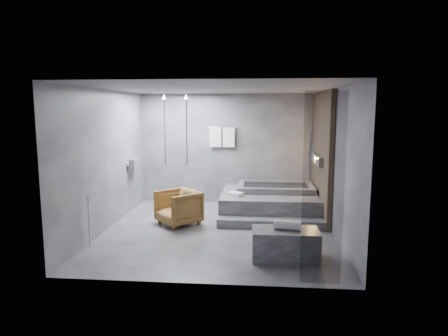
# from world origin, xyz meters

# --- Properties ---
(room) EXTENTS (5.00, 5.04, 2.82)m
(room) POSITION_xyz_m (0.40, 0.24, 1.73)
(room) COLOR #323235
(room) RESTS_ON ground
(tub_deck) EXTENTS (2.20, 2.00, 0.50)m
(tub_deck) POSITION_xyz_m (1.05, 1.45, 0.25)
(tub_deck) COLOR #38383B
(tub_deck) RESTS_ON ground
(tub_step) EXTENTS (2.20, 0.36, 0.18)m
(tub_step) POSITION_xyz_m (1.05, 0.27, 0.09)
(tub_step) COLOR #38383B
(tub_step) RESTS_ON ground
(concrete_bench) EXTENTS (1.09, 0.62, 0.48)m
(concrete_bench) POSITION_xyz_m (1.24, -1.43, 0.24)
(concrete_bench) COLOR #38393B
(concrete_bench) RESTS_ON ground
(driftwood_chair) EXTENTS (1.11, 1.10, 0.72)m
(driftwood_chair) POSITION_xyz_m (-0.88, 0.34, 0.36)
(driftwood_chair) COLOR #4B3012
(driftwood_chair) RESTS_ON ground
(rolled_towel) EXTENTS (0.45, 0.23, 0.16)m
(rolled_towel) POSITION_xyz_m (1.26, -1.43, 0.56)
(rolled_towel) COLOR white
(rolled_towel) RESTS_ON concrete_bench
(deck_towel) EXTENTS (0.37, 0.33, 0.08)m
(deck_towel) POSITION_xyz_m (0.29, 0.94, 0.54)
(deck_towel) COLOR silver
(deck_towel) RESTS_ON tub_deck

